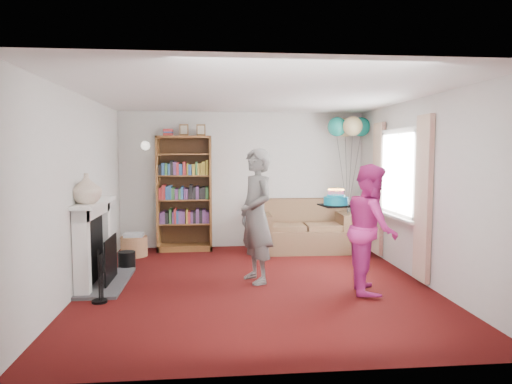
{
  "coord_description": "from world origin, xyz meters",
  "views": [
    {
      "loc": [
        -0.57,
        -5.95,
        1.76
      ],
      "look_at": [
        0.06,
        0.6,
        1.19
      ],
      "focal_mm": 32.0,
      "sensor_mm": 36.0,
      "label": 1
    }
  ],
  "objects": [
    {
      "name": "person_striped",
      "position": [
        0.02,
        0.12,
        0.91
      ],
      "size": [
        0.64,
        0.77,
        1.81
      ],
      "primitive_type": "imported",
      "rotation": [
        0.0,
        0.0,
        -1.2
      ],
      "color": "black",
      "rests_on": "ground"
    },
    {
      "name": "balloons",
      "position": [
        1.9,
        2.14,
        2.22
      ],
      "size": [
        0.79,
        0.79,
        1.73
      ],
      "color": "#3F3F3F",
      "rests_on": "ground"
    },
    {
      "name": "wall_left",
      "position": [
        -2.26,
        0.0,
        1.25
      ],
      "size": [
        0.02,
        5.0,
        2.5
      ],
      "primitive_type": "cube",
      "color": "silver",
      "rests_on": "ground"
    },
    {
      "name": "wall_right",
      "position": [
        2.26,
        0.0,
        1.25
      ],
      "size": [
        0.02,
        5.0,
        2.5
      ],
      "primitive_type": "cube",
      "color": "silver",
      "rests_on": "ground"
    },
    {
      "name": "mantel_vase",
      "position": [
        -2.12,
        -0.15,
        1.31
      ],
      "size": [
        0.48,
        0.48,
        0.38
      ],
      "primitive_type": "imported",
      "rotation": [
        0.0,
        0.0,
        0.42
      ],
      "color": "beige",
      "rests_on": "fireplace"
    },
    {
      "name": "wall_back",
      "position": [
        0.0,
        2.51,
        1.25
      ],
      "size": [
        4.5,
        0.02,
        2.5
      ],
      "primitive_type": "cube",
      "color": "silver",
      "rests_on": "ground"
    },
    {
      "name": "window_bay",
      "position": [
        2.21,
        0.6,
        1.2
      ],
      "size": [
        0.14,
        2.02,
        2.2
      ],
      "color": "white",
      "rests_on": "ground"
    },
    {
      "name": "bookcase",
      "position": [
        -1.06,
        2.3,
        1.0
      ],
      "size": [
        0.97,
        0.42,
        2.26
      ],
      "color": "#472B14",
      "rests_on": "ground"
    },
    {
      "name": "sofa",
      "position": [
        1.06,
        2.07,
        0.34
      ],
      "size": [
        1.71,
        0.91,
        0.91
      ],
      "rotation": [
        0.0,
        0.0,
        -0.03
      ],
      "color": "brown",
      "rests_on": "ground"
    },
    {
      "name": "wall_sconce",
      "position": [
        -1.75,
        2.36,
        1.88
      ],
      "size": [
        0.16,
        0.23,
        0.16
      ],
      "color": "gold",
      "rests_on": "ground"
    },
    {
      "name": "wicker_basket",
      "position": [
        -1.9,
        1.85,
        0.18
      ],
      "size": [
        0.45,
        0.45,
        0.4
      ],
      "rotation": [
        0.0,
        0.0,
        -0.01
      ],
      "color": "#A16F4B",
      "rests_on": "ground"
    },
    {
      "name": "birthday_cake",
      "position": [
        1.02,
        -0.24,
        1.14
      ],
      "size": [
        0.37,
        0.37,
        0.22
      ],
      "rotation": [
        0.0,
        0.0,
        0.15
      ],
      "color": "black",
      "rests_on": "ground"
    },
    {
      "name": "fireplace",
      "position": [
        -2.09,
        0.19,
        0.51
      ],
      "size": [
        0.55,
        1.8,
        1.12
      ],
      "color": "#3F3F42",
      "rests_on": "ground"
    },
    {
      "name": "person_magenta",
      "position": [
        1.42,
        -0.46,
        0.81
      ],
      "size": [
        0.75,
        0.89,
        1.62
      ],
      "primitive_type": "imported",
      "rotation": [
        0.0,
        0.0,
        1.38
      ],
      "color": "#C0267E",
      "rests_on": "ground"
    },
    {
      "name": "ceiling",
      "position": [
        0.0,
        0.0,
        2.5
      ],
      "size": [
        4.5,
        5.0,
        0.01
      ],
      "primitive_type": "cube",
      "color": "white",
      "rests_on": "wall_back"
    },
    {
      "name": "ground",
      "position": [
        0.0,
        0.0,
        0.0
      ],
      "size": [
        5.0,
        5.0,
        0.0
      ],
      "primitive_type": "plane",
      "color": "#330707",
      "rests_on": "ground"
    }
  ]
}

